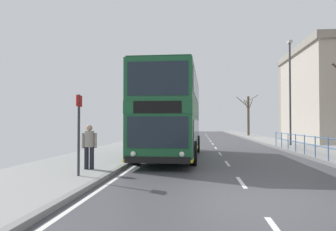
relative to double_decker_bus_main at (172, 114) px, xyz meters
name	(u,v)px	position (x,y,z in m)	size (l,w,h in m)	color
ground	(224,200)	(1.94, -9.73, -2.25)	(15.80, 140.00, 0.20)	#414146
double_decker_bus_main	(172,114)	(0.00, 0.00, 0.00)	(2.95, 10.88, 4.35)	#19512D
pedestrian_railing_far_kerb	(336,146)	(7.11, -2.93, -1.45)	(0.05, 21.45, 1.04)	#386BA8
pedestrian_companion	(89,144)	(-2.56, -5.71, -1.24)	(0.55, 0.39, 1.60)	black
bus_stop_sign_near	(79,126)	(-2.40, -7.21, -0.56)	(0.08, 0.44, 2.56)	#2D2D33
street_lamp_far_side	(290,85)	(8.38, 8.62, 2.47)	(0.28, 0.60, 8.01)	#38383D
bare_tree_far_00	(248,114)	(8.44, 30.16, 0.82)	(3.11, 2.75, 5.79)	brown
background_building_01	(319,95)	(19.90, 35.34, 3.96)	(9.28, 13.03, 12.42)	gray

